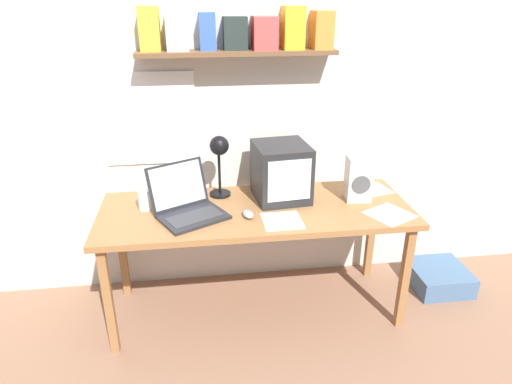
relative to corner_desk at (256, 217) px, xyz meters
name	(u,v)px	position (x,y,z in m)	size (l,w,h in m)	color
ground_plane	(256,307)	(0.00, 0.00, -0.65)	(12.00, 12.00, 0.00)	#8D654E
back_wall	(246,88)	(0.00, 0.42, 0.66)	(5.60, 0.24, 2.60)	beige
corner_desk	(256,217)	(0.00, 0.00, 0.00)	(1.78, 0.66, 0.70)	#99673C
crt_monitor	(281,172)	(0.17, 0.12, 0.22)	(0.33, 0.36, 0.33)	#232326
laptop	(186,203)	(-0.39, -0.02, 0.13)	(0.46, 0.46, 0.27)	#232326
desk_lamp	(219,154)	(-0.19, 0.16, 0.34)	(0.13, 0.19, 0.39)	black
juice_glass	(144,201)	(-0.63, 0.06, 0.11)	(0.07, 0.07, 0.12)	white
space_heater	(359,179)	(0.61, 0.04, 0.19)	(0.15, 0.14, 0.26)	silver
computer_mouse	(248,214)	(-0.06, -0.10, 0.07)	(0.07, 0.11, 0.03)	gray
printed_handout	(390,215)	(0.73, -0.19, 0.06)	(0.29, 0.29, 0.00)	white
loose_paper_near_laptop	(282,221)	(0.12, -0.18, 0.06)	(0.21, 0.22, 0.00)	silver
loose_paper_near_monitor	(372,190)	(0.76, 0.16, 0.06)	(0.23, 0.22, 0.00)	white
floor_cushion	(438,277)	(1.26, 0.07, -0.58)	(0.36, 0.36, 0.14)	#48688D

